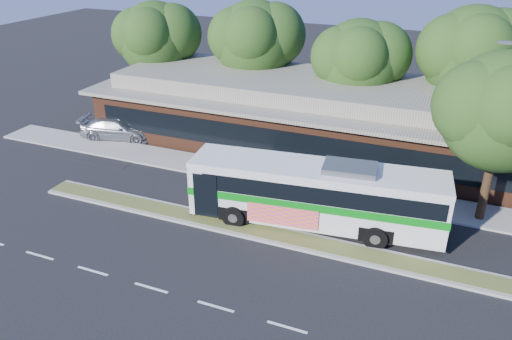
# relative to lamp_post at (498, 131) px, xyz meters

# --- Properties ---
(ground) EXTENTS (120.00, 120.00, 0.00)m
(ground) POSITION_rel_lamp_post_xyz_m (-9.56, -6.00, -4.90)
(ground) COLOR black
(ground) RESTS_ON ground
(median_strip) EXTENTS (26.00, 1.10, 0.15)m
(median_strip) POSITION_rel_lamp_post_xyz_m (-9.56, -5.40, -4.83)
(median_strip) COLOR #415323
(median_strip) RESTS_ON ground
(sidewalk) EXTENTS (44.00, 2.60, 0.12)m
(sidewalk) POSITION_rel_lamp_post_xyz_m (-9.56, 0.40, -4.84)
(sidewalk) COLOR gray
(sidewalk) RESTS_ON ground
(parking_lot) EXTENTS (14.00, 12.00, 0.01)m
(parking_lot) POSITION_rel_lamp_post_xyz_m (-27.56, 4.00, -4.90)
(parking_lot) COLOR black
(parking_lot) RESTS_ON ground
(plaza_building) EXTENTS (33.20, 11.20, 4.45)m
(plaza_building) POSITION_rel_lamp_post_xyz_m (-9.56, 6.99, -2.77)
(plaza_building) COLOR #4E2818
(plaza_building) RESTS_ON ground
(lamp_post) EXTENTS (0.93, 0.18, 9.07)m
(lamp_post) POSITION_rel_lamp_post_xyz_m (0.00, 0.00, 0.00)
(lamp_post) COLOR slate
(lamp_post) RESTS_ON ground
(tree_bg_a) EXTENTS (6.47, 5.80, 8.63)m
(tree_bg_a) POSITION_rel_lamp_post_xyz_m (-24.15, 9.14, 0.97)
(tree_bg_a) COLOR black
(tree_bg_a) RESTS_ON ground
(tree_bg_b) EXTENTS (6.69, 6.00, 9.00)m
(tree_bg_b) POSITION_rel_lamp_post_xyz_m (-16.13, 10.14, 1.24)
(tree_bg_b) COLOR black
(tree_bg_b) RESTS_ON ground
(tree_bg_c) EXTENTS (6.24, 5.60, 8.26)m
(tree_bg_c) POSITION_rel_lamp_post_xyz_m (-8.16, 9.13, 0.69)
(tree_bg_c) COLOR black
(tree_bg_c) RESTS_ON ground
(tree_bg_d) EXTENTS (6.91, 6.20, 9.37)m
(tree_bg_d) POSITION_rel_lamp_post_xyz_m (-1.12, 10.15, 1.52)
(tree_bg_d) COLOR black
(tree_bg_d) RESTS_ON ground
(transit_bus) EXTENTS (12.69, 4.08, 3.50)m
(transit_bus) POSITION_rel_lamp_post_xyz_m (-7.65, -3.60, -2.95)
(transit_bus) COLOR silver
(transit_bus) RESTS_ON ground
(sedan) EXTENTS (5.67, 3.39, 1.54)m
(sedan) POSITION_rel_lamp_post_xyz_m (-23.86, 2.23, -4.13)
(sedan) COLOR #9EA0A5
(sedan) RESTS_ON ground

